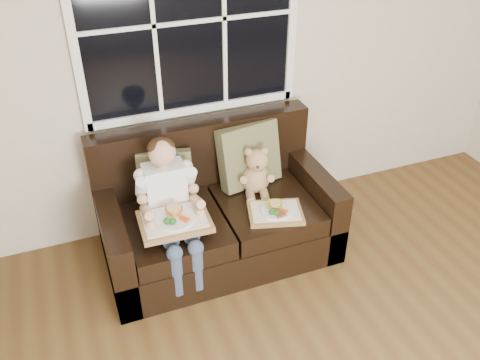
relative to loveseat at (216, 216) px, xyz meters
name	(u,v)px	position (x,y,z in m)	size (l,w,h in m)	color
window_back	(189,22)	(0.00, 0.46, 1.34)	(1.62, 0.04, 1.37)	black
loveseat	(216,216)	(0.00, 0.00, 0.00)	(1.70, 0.92, 0.96)	black
pillow_left	(165,177)	(-0.33, 0.15, 0.34)	(0.42, 0.26, 0.40)	brown
pillow_right	(249,155)	(0.33, 0.15, 0.38)	(0.51, 0.30, 0.50)	brown
child	(169,197)	(-0.37, -0.12, 0.35)	(0.41, 0.60, 0.93)	white
teddy_bear	(256,174)	(0.33, 0.01, 0.29)	(0.26, 0.32, 0.39)	tan
tray_left	(175,220)	(-0.38, -0.28, 0.27)	(0.48, 0.37, 0.11)	olive
tray_right	(275,212)	(0.34, -0.31, 0.17)	(0.45, 0.39, 0.09)	olive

